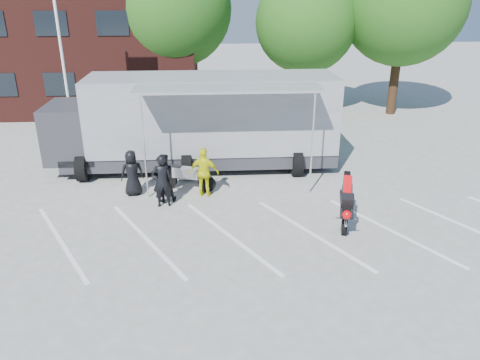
{
  "coord_description": "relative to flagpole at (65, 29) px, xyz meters",
  "views": [
    {
      "loc": [
        -0.3,
        -10.91,
        6.71
      ],
      "look_at": [
        0.58,
        2.08,
        1.3
      ],
      "focal_mm": 35.0,
      "sensor_mm": 36.0,
      "label": 1
    }
  ],
  "objects": [
    {
      "name": "flagpole",
      "position": [
        0.0,
        0.0,
        0.0
      ],
      "size": [
        1.61,
        0.12,
        8.0
      ],
      "color": "white",
      "rests_on": "ground"
    },
    {
      "name": "parking_bay_lines",
      "position": [
        6.24,
        -9.0,
        -5.05
      ],
      "size": [
        18.09,
        13.33,
        0.01
      ],
      "primitive_type": "cube",
      "rotation": [
        0.0,
        0.0,
        0.52
      ],
      "color": "white",
      "rests_on": "ground"
    },
    {
      "name": "spectator_hivis",
      "position": [
        5.73,
        -6.13,
        -4.19
      ],
      "size": [
        1.08,
        0.64,
        1.73
      ],
      "primitive_type": "imported",
      "rotation": [
        0.0,
        0.0,
        2.91
      ],
      "color": "#E5E90C",
      "rests_on": "ground"
    },
    {
      "name": "parked_motorcycle",
      "position": [
        5.12,
        -5.58,
        -5.05
      ],
      "size": [
        2.2,
        1.32,
        1.09
      ],
      "primitive_type": null,
      "rotation": [
        0.0,
        0.0,
        1.25
      ],
      "color": "#ABABAF",
      "rests_on": "ground"
    },
    {
      "name": "spectator_leather_b",
      "position": [
        4.37,
        -6.83,
        -4.17
      ],
      "size": [
        0.71,
        0.53,
        1.77
      ],
      "primitive_type": "imported",
      "rotation": [
        0.0,
        0.0,
        3.31
      ],
      "color": "black",
      "rests_on": "ground"
    },
    {
      "name": "ground",
      "position": [
        6.24,
        -10.0,
        -5.05
      ],
      "size": [
        100.0,
        100.0,
        0.0
      ],
      "primitive_type": "plane",
      "color": "#A9A9A4",
      "rests_on": "ground"
    },
    {
      "name": "tree_mid",
      "position": [
        11.24,
        5.0,
        -0.11
      ],
      "size": [
        5.44,
        5.44,
        7.68
      ],
      "color": "#382314",
      "rests_on": "ground"
    },
    {
      "name": "transporter_truck",
      "position": [
        5.59,
        -3.37,
        -5.05
      ],
      "size": [
        11.42,
        5.52,
        3.63
      ],
      "primitive_type": null,
      "rotation": [
        0.0,
        0.0,
        -0.0
      ],
      "color": "#93969B",
      "rests_on": "ground"
    },
    {
      "name": "spectator_leather_c",
      "position": [
        4.37,
        -6.41,
        -4.23
      ],
      "size": [
        0.93,
        0.8,
        1.65
      ],
      "primitive_type": "imported",
      "rotation": [
        0.0,
        0.0,
        3.37
      ],
      "color": "black",
      "rests_on": "ground"
    },
    {
      "name": "spectator_leather_a",
      "position": [
        3.26,
        -5.85,
        -4.25
      ],
      "size": [
        0.9,
        0.71,
        1.6
      ],
      "primitive_type": "imported",
      "rotation": [
        0.0,
        0.0,
        3.43
      ],
      "color": "black",
      "rests_on": "ground"
    },
    {
      "name": "office_building",
      "position": [
        -3.76,
        8.0,
        -1.55
      ],
      "size": [
        18.0,
        8.0,
        7.0
      ],
      "primitive_type": "cube",
      "color": "#461B16",
      "rests_on": "ground"
    },
    {
      "name": "tree_left",
      "position": [
        4.24,
        6.0,
        0.51
      ],
      "size": [
        6.12,
        6.12,
        8.64
      ],
      "color": "#382314",
      "rests_on": "ground"
    },
    {
      "name": "tree_right",
      "position": [
        16.24,
        4.5,
        0.82
      ],
      "size": [
        6.46,
        6.46,
        9.12
      ],
      "color": "#382314",
      "rests_on": "ground"
    },
    {
      "name": "stunt_bike_rider",
      "position": [
        9.93,
        -8.51,
        -5.05
      ],
      "size": [
        1.11,
        1.74,
        1.89
      ],
      "primitive_type": null,
      "rotation": [
        0.0,
        0.0,
        -0.24
      ],
      "color": "black",
      "rests_on": "ground"
    }
  ]
}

